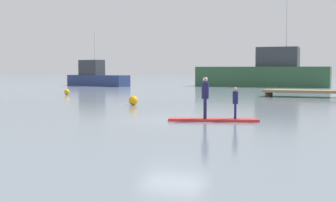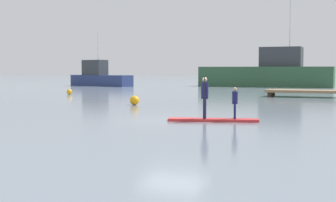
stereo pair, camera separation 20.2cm
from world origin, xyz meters
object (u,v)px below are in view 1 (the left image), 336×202
(paddler_child_solo, at_px, (235,101))
(mooring_buoy_near, at_px, (133,100))
(fishing_boat_green_midground, at_px, (96,77))
(paddler_adult, at_px, (205,95))
(fishing_boat_white_large, at_px, (265,73))
(paddleboard_near, at_px, (213,120))
(mooring_buoy_mid, at_px, (67,92))

(paddler_child_solo, xyz_separation_m, mooring_buoy_near, (-7.13, 6.18, -0.51))
(fishing_boat_green_midground, relative_size, mooring_buoy_near, 16.94)
(paddler_adult, xyz_separation_m, fishing_boat_green_midground, (-23.10, 32.46, 0.07))
(paddler_child_solo, xyz_separation_m, fishing_boat_white_large, (-5.39, 37.30, 0.72))
(paddler_adult, height_order, mooring_buoy_near, paddler_adult)
(paddleboard_near, height_order, mooring_buoy_near, mooring_buoy_near)
(fishing_boat_white_large, bearing_deg, paddleboard_near, -83.00)
(paddler_adult, bearing_deg, paddler_child_solo, 15.36)
(paddleboard_near, relative_size, mooring_buoy_mid, 8.14)
(fishing_boat_green_midground, distance_m, mooring_buoy_near, 31.08)
(paddler_adult, distance_m, fishing_boat_green_midground, 39.84)
(paddleboard_near, bearing_deg, fishing_boat_green_midground, 125.86)
(fishing_boat_green_midground, bearing_deg, paddler_child_solo, -53.06)
(fishing_boat_white_large, distance_m, mooring_buoy_mid, 25.62)
(paddleboard_near, distance_m, fishing_boat_green_midground, 39.96)
(fishing_boat_green_midground, bearing_deg, paddleboard_near, -54.14)
(paddler_child_solo, bearing_deg, paddler_adult, -164.64)
(paddler_child_solo, relative_size, fishing_boat_white_large, 0.08)
(fishing_boat_white_large, bearing_deg, mooring_buoy_near, -93.21)
(fishing_boat_green_midground, bearing_deg, mooring_buoy_mid, -67.04)
(paddleboard_near, bearing_deg, mooring_buoy_mid, 137.48)
(paddler_adult, height_order, paddler_child_solo, paddler_adult)
(paddleboard_near, relative_size, fishing_boat_green_midground, 0.39)
(paddleboard_near, xyz_separation_m, mooring_buoy_mid, (-15.84, 14.53, 0.16))
(paddleboard_near, xyz_separation_m, fishing_boat_white_large, (-4.60, 37.51, 1.44))
(mooring_buoy_near, bearing_deg, paddler_child_solo, -40.92)
(paddler_child_solo, relative_size, fishing_boat_green_midground, 0.14)
(paddleboard_near, xyz_separation_m, mooring_buoy_near, (-6.35, 6.40, 0.21))
(fishing_boat_white_large, relative_size, fishing_boat_green_midground, 1.68)
(mooring_buoy_mid, bearing_deg, paddler_adult, -43.24)
(paddler_child_solo, xyz_separation_m, mooring_buoy_mid, (-16.62, 14.31, -0.56))
(paddler_child_solo, bearing_deg, fishing_boat_green_midground, 126.94)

